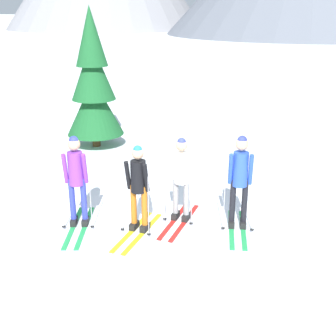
{
  "coord_description": "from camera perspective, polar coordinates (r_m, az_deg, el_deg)",
  "views": [
    {
      "loc": [
        3.34,
        -6.82,
        3.97
      ],
      "look_at": [
        0.01,
        0.46,
        1.05
      ],
      "focal_mm": 47.24,
      "sensor_mm": 36.0,
      "label": 1
    }
  ],
  "objects": [
    {
      "name": "skier_in_black",
      "position": [
        8.06,
        -3.86,
        -2.32
      ],
      "size": [
        0.61,
        1.69,
        1.67
      ],
      "color": "yellow",
      "rests_on": "ground"
    },
    {
      "name": "pine_tree_near",
      "position": [
        13.18,
        -9.62,
        10.51
      ],
      "size": [
        1.67,
        1.67,
        4.04
      ],
      "color": "#51381E",
      "rests_on": "ground"
    },
    {
      "name": "skier_in_purple",
      "position": [
        8.39,
        -11.74,
        -1.01
      ],
      "size": [
        1.0,
        1.69,
        1.79
      ],
      "color": "green",
      "rests_on": "ground"
    },
    {
      "name": "skier_in_white",
      "position": [
        8.44,
        1.69,
        -1.13
      ],
      "size": [
        0.61,
        1.67,
        1.69
      ],
      "color": "red",
      "rests_on": "ground"
    },
    {
      "name": "skier_in_blue",
      "position": [
        8.22,
        9.27,
        -1.28
      ],
      "size": [
        0.78,
        1.59,
        1.82
      ],
      "color": "green",
      "rests_on": "ground"
    },
    {
      "name": "ground_plane",
      "position": [
        8.56,
        -1.33,
        -7.57
      ],
      "size": [
        400.0,
        400.0,
        0.0
      ],
      "primitive_type": "plane",
      "color": "white"
    }
  ]
}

